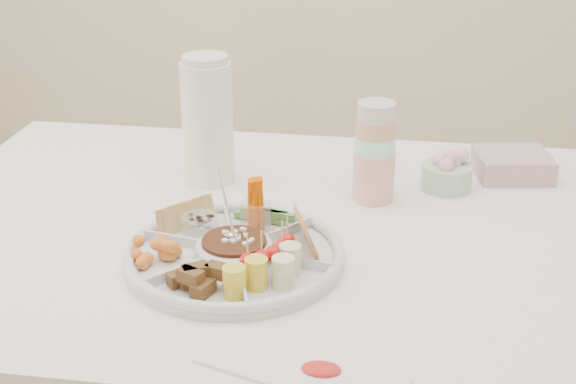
# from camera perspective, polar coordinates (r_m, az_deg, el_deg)

# --- Properties ---
(party_tray) EXTENTS (0.45, 0.45, 0.04)m
(party_tray) POSITION_cam_1_polar(r_m,az_deg,el_deg) (1.41, -3.83, -4.23)
(party_tray) COLOR silver
(party_tray) RESTS_ON dining_table
(bean_dip) EXTENTS (0.13, 0.13, 0.04)m
(bean_dip) POSITION_cam_1_polar(r_m,az_deg,el_deg) (1.41, -3.84, -3.96)
(bean_dip) COLOR #4B190C
(bean_dip) RESTS_ON party_tray
(tortillas) EXTENTS (0.13, 0.13, 0.07)m
(tortillas) POSITION_cam_1_polar(r_m,az_deg,el_deg) (1.42, 1.38, -3.05)
(tortillas) COLOR olive
(tortillas) RESTS_ON party_tray
(carrot_cucumber) EXTENTS (0.13, 0.13, 0.10)m
(carrot_cucumber) POSITION_cam_1_polar(r_m,az_deg,el_deg) (1.50, -1.87, -0.61)
(carrot_cucumber) COLOR #E15700
(carrot_cucumber) RESTS_ON party_tray
(pita_raisins) EXTENTS (0.12, 0.12, 0.05)m
(pita_raisins) POSITION_cam_1_polar(r_m,az_deg,el_deg) (1.50, -6.79, -1.66)
(pita_raisins) COLOR tan
(pita_raisins) RESTS_ON party_tray
(cherries) EXTENTS (0.12, 0.12, 0.04)m
(cherries) POSITION_cam_1_polar(r_m,az_deg,el_deg) (1.40, -9.15, -4.13)
(cherries) COLOR orange
(cherries) RESTS_ON party_tray
(granola_chunks) EXTENTS (0.13, 0.13, 0.05)m
(granola_chunks) POSITION_cam_1_polar(r_m,az_deg,el_deg) (1.30, -6.16, -6.26)
(granola_chunks) COLOR brown
(granola_chunks) RESTS_ON party_tray
(banana_tomato) EXTENTS (0.14, 0.14, 0.10)m
(banana_tomato) POSITION_cam_1_polar(r_m,az_deg,el_deg) (1.30, -0.48, -4.93)
(banana_tomato) COLOR #E2C580
(banana_tomato) RESTS_ON party_tray
(cup_stack) EXTENTS (0.09, 0.09, 0.23)m
(cup_stack) POSITION_cam_1_polar(r_m,az_deg,el_deg) (1.62, 6.20, 3.27)
(cup_stack) COLOR #B6CBB3
(cup_stack) RESTS_ON dining_table
(thermos) EXTENTS (0.12, 0.12, 0.28)m
(thermos) POSITION_cam_1_polar(r_m,az_deg,el_deg) (1.70, -5.76, 5.20)
(thermos) COLOR white
(thermos) RESTS_ON dining_table
(flower_bowl) EXTENTS (0.12, 0.12, 0.08)m
(flower_bowl) POSITION_cam_1_polar(r_m,az_deg,el_deg) (1.72, 11.24, 1.48)
(flower_bowl) COLOR #95D7B9
(flower_bowl) RESTS_ON dining_table
(napkin_stack) EXTENTS (0.18, 0.16, 0.05)m
(napkin_stack) POSITION_cam_1_polar(r_m,az_deg,el_deg) (1.83, 15.68, 1.88)
(napkin_stack) COLOR #C89BA5
(napkin_stack) RESTS_ON dining_table
(placemat) EXTENTS (0.31, 0.19, 0.01)m
(placemat) POSITION_cam_1_polar(r_m,az_deg,el_deg) (1.15, 0.85, -12.57)
(placemat) COLOR white
(placemat) RESTS_ON dining_table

